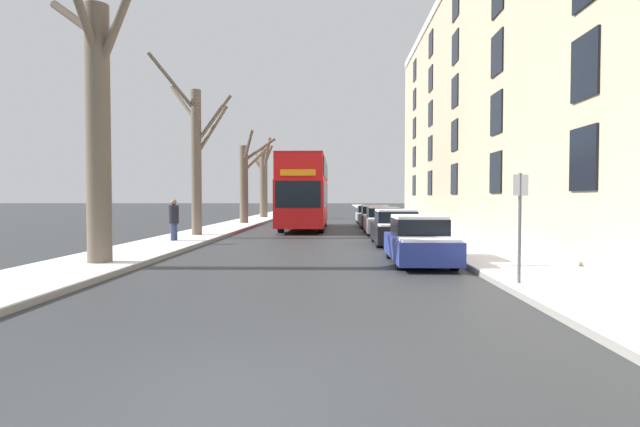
# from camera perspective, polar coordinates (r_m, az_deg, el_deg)

# --- Properties ---
(ground_plane) EXTENTS (320.00, 320.00, 0.00)m
(ground_plane) POSITION_cam_1_polar(r_m,az_deg,el_deg) (5.26, -9.52, -19.98)
(ground_plane) COLOR #303335
(sidewalk_left) EXTENTS (2.85, 130.00, 0.16)m
(sidewalk_left) POSITION_cam_1_polar(r_m,az_deg,el_deg) (58.22, -4.78, 0.01)
(sidewalk_left) COLOR gray
(sidewalk_left) RESTS_ON ground
(sidewalk_right) EXTENTS (2.85, 130.00, 0.16)m
(sidewalk_right) POSITION_cam_1_polar(r_m,az_deg,el_deg) (58.02, 6.89, -0.01)
(sidewalk_right) COLOR gray
(sidewalk_right) RESTS_ON ground
(terrace_facade_right) EXTENTS (9.10, 40.35, 14.72)m
(terrace_facade_right) POSITION_cam_1_polar(r_m,az_deg,el_deg) (29.85, 23.85, 12.14)
(terrace_facade_right) COLOR tan
(terrace_facade_right) RESTS_ON ground
(bare_tree_left_0) EXTENTS (3.22, 3.11, 8.34)m
(bare_tree_left_0) POSITION_cam_1_polar(r_m,az_deg,el_deg) (15.18, -24.02, 9.56)
(bare_tree_left_0) COLOR brown
(bare_tree_left_0) RESTS_ON ground
(bare_tree_left_1) EXTENTS (3.75, 2.33, 8.65)m
(bare_tree_left_1) POSITION_cam_1_polar(r_m,az_deg,el_deg) (24.72, -13.98, 6.54)
(bare_tree_left_1) COLOR brown
(bare_tree_left_1) RESTS_ON ground
(bare_tree_left_2) EXTENTS (2.48, 4.19, 6.53)m
(bare_tree_left_2) POSITION_cam_1_polar(r_m,az_deg,el_deg) (35.54, -8.50, 3.80)
(bare_tree_left_2) COLOR brown
(bare_tree_left_2) RESTS_ON ground
(bare_tree_left_3) EXTENTS (2.13, 3.84, 7.21)m
(bare_tree_left_3) POSITION_cam_1_polar(r_m,az_deg,el_deg) (45.41, -6.47, 3.89)
(bare_tree_left_3) COLOR brown
(bare_tree_left_3) RESTS_ON ground
(double_decker_bus) EXTENTS (2.61, 10.83, 4.33)m
(double_decker_bus) POSITION_cam_1_polar(r_m,az_deg,el_deg) (30.73, -1.74, 2.79)
(double_decker_bus) COLOR red
(double_decker_bus) RESTS_ON ground
(parked_car_0) EXTENTS (1.69, 4.18, 1.42)m
(parked_car_0) POSITION_cam_1_polar(r_m,az_deg,el_deg) (14.95, 11.27, -3.15)
(parked_car_0) COLOR navy
(parked_car_0) RESTS_ON ground
(parked_car_1) EXTENTS (1.83, 4.31, 1.46)m
(parked_car_1) POSITION_cam_1_polar(r_m,az_deg,el_deg) (20.80, 8.65, -1.69)
(parked_car_1) COLOR black
(parked_car_1) RESTS_ON ground
(parked_car_2) EXTENTS (1.86, 4.34, 1.44)m
(parked_car_2) POSITION_cam_1_polar(r_m,az_deg,el_deg) (26.58, 7.20, -0.92)
(parked_car_2) COLOR #9EA3AD
(parked_car_2) RESTS_ON ground
(parked_car_3) EXTENTS (1.90, 4.40, 1.45)m
(parked_car_3) POSITION_cam_1_polar(r_m,az_deg,el_deg) (32.25, 6.29, -0.43)
(parked_car_3) COLOR black
(parked_car_3) RESTS_ON ground
(parked_car_4) EXTENTS (1.90, 4.08, 1.35)m
(parked_car_4) POSITION_cam_1_polar(r_m,az_deg,el_deg) (38.62, 5.59, -0.13)
(parked_car_4) COLOR #9EA3AD
(parked_car_4) RESTS_ON ground
(pedestrian_left_sidewalk) EXTENTS (0.41, 0.41, 1.87)m
(pedestrian_left_sidewalk) POSITION_cam_1_polar(r_m,az_deg,el_deg) (21.62, -16.36, -0.68)
(pedestrian_left_sidewalk) COLOR navy
(pedestrian_left_sidewalk) RESTS_ON ground
(street_sign_post) EXTENTS (0.32, 0.07, 2.46)m
(street_sign_post) POSITION_cam_1_polar(r_m,az_deg,el_deg) (11.20, 21.86, -1.03)
(street_sign_post) COLOR #4C4F54
(street_sign_post) RESTS_ON ground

